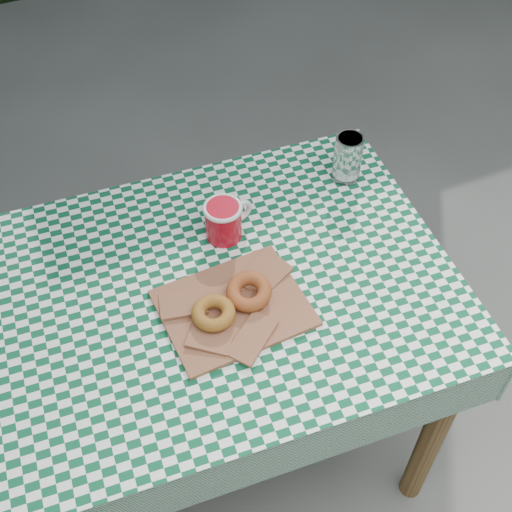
{
  "coord_description": "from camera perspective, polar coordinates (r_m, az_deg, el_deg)",
  "views": [
    {
      "loc": [
        -0.34,
        -0.83,
        1.92
      ],
      "look_at": [
        0.04,
        0.05,
        0.79
      ],
      "focal_mm": 47.77,
      "sensor_mm": 36.0,
      "label": 1
    }
  ],
  "objects": [
    {
      "name": "table",
      "position": [
        1.79,
        -4.37,
        -10.54
      ],
      "size": [
        1.16,
        0.81,
        0.75
      ],
      "primitive_type": "cube",
      "rotation": [
        0.0,
        0.0,
        -0.06
      ],
      "color": "brown",
      "rests_on": "ground"
    },
    {
      "name": "ground",
      "position": [
        2.12,
        -0.35,
        -15.19
      ],
      "size": [
        60.0,
        60.0,
        0.0
      ],
      "primitive_type": "plane",
      "color": "#4A4A45",
      "rests_on": "ground"
    },
    {
      "name": "coffee_mug",
      "position": [
        1.54,
        -2.76,
        2.92
      ],
      "size": [
        0.2,
        0.2,
        0.09
      ],
      "primitive_type": null,
      "rotation": [
        0.0,
        0.0,
        0.27
      ],
      "color": "#AB0B1A",
      "rests_on": "tablecloth"
    },
    {
      "name": "tablecloth",
      "position": [
        1.47,
        -5.22,
        -3.23
      ],
      "size": [
        1.18,
        0.83,
        0.01
      ],
      "primitive_type": "cube",
      "rotation": [
        0.0,
        0.0,
        -0.06
      ],
      "color": "#0B4B2B",
      "rests_on": "table"
    },
    {
      "name": "bagel_front",
      "position": [
        1.4,
        -3.58,
        -4.78
      ],
      "size": [
        0.09,
        0.09,
        0.03
      ],
      "primitive_type": "torus",
      "rotation": [
        0.0,
        0.0,
        0.0
      ],
      "color": "#A36E21",
      "rests_on": "paper_bag"
    },
    {
      "name": "paper_bag",
      "position": [
        1.43,
        -1.87,
        -4.29
      ],
      "size": [
        0.31,
        0.25,
        0.02
      ],
      "primitive_type": "cube",
      "rotation": [
        0.0,
        0.0,
        0.05
      ],
      "color": "brown",
      "rests_on": "tablecloth"
    },
    {
      "name": "bagel_back",
      "position": [
        1.43,
        -0.61,
        -3.0
      ],
      "size": [
        0.14,
        0.14,
        0.03
      ],
      "primitive_type": "torus",
      "rotation": [
        0.0,
        0.0,
        -0.62
      ],
      "color": "#A24921",
      "rests_on": "paper_bag"
    },
    {
      "name": "drinking_glass",
      "position": [
        1.68,
        7.69,
        8.14
      ],
      "size": [
        0.09,
        0.09,
        0.12
      ],
      "primitive_type": "cylinder",
      "rotation": [
        0.0,
        0.0,
        -0.34
      ],
      "color": "white",
      "rests_on": "tablecloth"
    }
  ]
}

